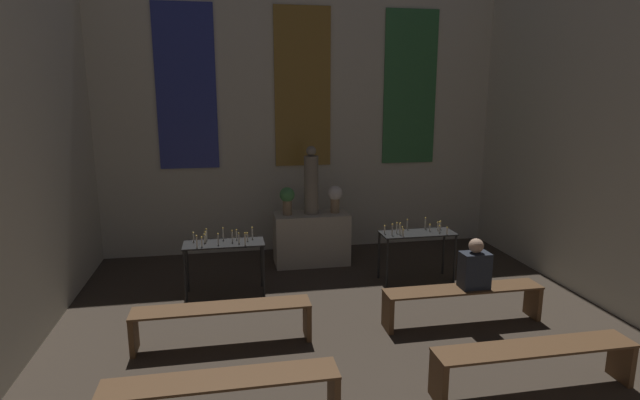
% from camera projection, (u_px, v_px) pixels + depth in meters
% --- Properties ---
extents(wall_back, '(7.50, 0.16, 5.01)m').
position_uv_depth(wall_back, '(302.00, 114.00, 9.12)').
color(wall_back, beige).
rests_on(wall_back, ground_plane).
extents(altar, '(1.27, 0.60, 0.89)m').
position_uv_depth(altar, '(311.00, 238.00, 8.64)').
color(altar, '#BCB29E').
rests_on(altar, ground_plane).
extents(statue, '(0.24, 0.24, 1.16)m').
position_uv_depth(statue, '(311.00, 183.00, 8.43)').
color(statue, gray).
rests_on(statue, altar).
extents(flower_vase_left, '(0.25, 0.25, 0.47)m').
position_uv_depth(flower_vase_left, '(287.00, 198.00, 8.41)').
color(flower_vase_left, '#937A5B').
rests_on(flower_vase_left, altar).
extents(flower_vase_right, '(0.25, 0.25, 0.47)m').
position_uv_depth(flower_vase_right, '(335.00, 196.00, 8.56)').
color(flower_vase_right, '#937A5B').
rests_on(flower_vase_right, altar).
extents(candle_rack_left, '(1.16, 0.47, 0.98)m').
position_uv_depth(candle_rack_left, '(224.00, 249.00, 7.23)').
color(candle_rack_left, black).
rests_on(candle_rack_left, ground_plane).
extents(candle_rack_right, '(1.16, 0.47, 0.99)m').
position_uv_depth(candle_rack_right, '(417.00, 239.00, 7.77)').
color(candle_rack_right, black).
rests_on(candle_rack_right, ground_plane).
extents(pew_third_left, '(2.06, 0.36, 0.48)m').
position_uv_depth(pew_third_left, '(222.00, 391.00, 4.36)').
color(pew_third_left, brown).
rests_on(pew_third_left, ground_plane).
extents(pew_third_right, '(2.06, 0.36, 0.48)m').
position_uv_depth(pew_third_right, '(534.00, 358.00, 4.91)').
color(pew_third_right, brown).
rests_on(pew_third_right, ground_plane).
extents(pew_back_left, '(2.06, 0.36, 0.48)m').
position_uv_depth(pew_back_left, '(223.00, 317.00, 5.83)').
color(pew_back_left, brown).
rests_on(pew_back_left, ground_plane).
extents(pew_back_right, '(2.06, 0.36, 0.48)m').
position_uv_depth(pew_back_right, '(463.00, 297.00, 6.37)').
color(pew_back_right, brown).
rests_on(pew_back_right, ground_plane).
extents(person_seated, '(0.36, 0.24, 0.65)m').
position_uv_depth(person_seated, '(475.00, 267.00, 6.31)').
color(person_seated, '#282D38').
rests_on(person_seated, pew_back_right).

